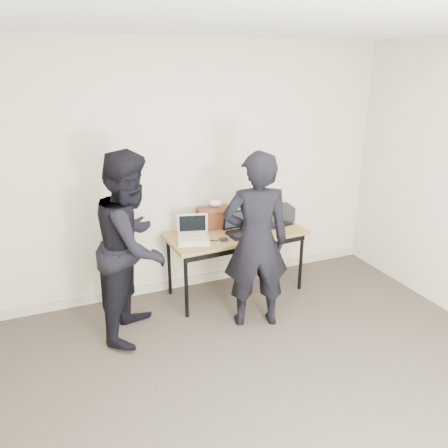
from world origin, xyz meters
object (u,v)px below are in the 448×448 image
desk (236,238)px  person_observer (133,246)px  equipment_box (279,213)px  laptop_right (271,218)px  laptop_beige (193,236)px  laptop_center (241,229)px  person_typist (256,242)px  leather_satchel (213,217)px

desk → person_observer: 1.24m
equipment_box → laptop_right: bearing=-158.0°
desk → equipment_box: bearing=13.7°
desk → laptop_right: size_ratio=3.83×
laptop_beige → laptop_center: bearing=14.0°
laptop_right → laptop_center: bearing=-167.5°
desk → laptop_beige: (-0.50, -0.03, 0.11)m
laptop_center → person_observer: (-1.21, -0.28, 0.11)m
laptop_center → laptop_right: bearing=16.9°
laptop_right → person_observer: (-1.67, -0.46, 0.10)m
person_typist → person_observer: (-1.10, 0.31, 0.01)m
laptop_right → person_observer: person_observer is taller
laptop_beige → leather_satchel: (0.32, 0.26, 0.08)m
laptop_center → equipment_box: laptop_center is taller
person_observer → equipment_box: bearing=-45.7°
laptop_center → person_typist: (-0.11, -0.59, 0.09)m
laptop_center → leather_satchel: (-0.21, 0.27, 0.07)m
desk → laptop_center: bearing=-54.6°
laptop_right → desk: bearing=-173.2°
desk → laptop_right: (0.49, 0.14, 0.12)m
desk → person_observer: size_ratio=0.87×
laptop_center → laptop_right: (0.46, 0.18, 0.00)m
laptop_beige → person_observer: bearing=-142.3°
laptop_center → person_observer: person_observer is taller
desk → laptop_beige: 0.52m
laptop_center → person_observer: bearing=-171.3°
person_typist → leather_satchel: bearing=-68.0°
person_typist → person_observer: bearing=-0.5°
leather_satchel → equipment_box: bearing=2.8°
laptop_center → laptop_beige: bearing=175.0°
laptop_right → person_observer: bearing=-173.4°
laptop_beige → equipment_box: (1.13, 0.23, 0.03)m
equipment_box → laptop_beige: bearing=-168.7°
laptop_beige → equipment_box: size_ratio=1.34×
equipment_box → person_typist: bearing=-130.7°
leather_satchel → equipment_box: size_ratio=1.29×
equipment_box → person_observer: (-1.81, -0.51, 0.08)m
laptop_center → laptop_right: laptop_right is taller
laptop_center → laptop_right: size_ratio=0.84×
laptop_right → person_observer: size_ratio=0.23×
leather_satchel → laptop_center: bearing=-46.1°
laptop_right → person_typist: (-0.57, -0.76, 0.09)m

